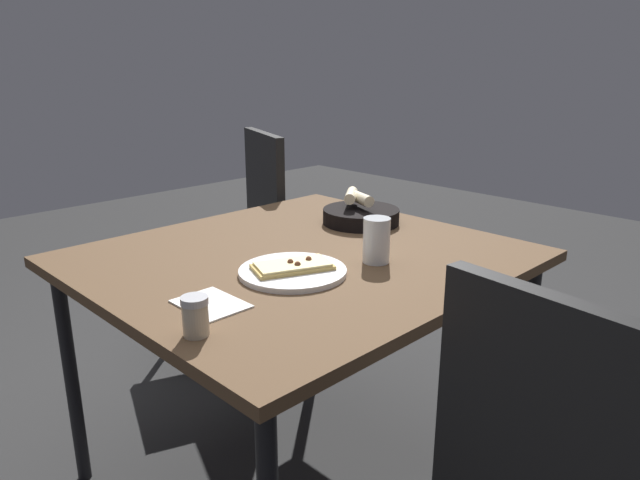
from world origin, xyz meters
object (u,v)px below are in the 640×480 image
(bread_basket, at_px, (361,215))
(beer_glass, at_px, (376,242))
(chair_far, at_px, (241,231))
(dining_table, at_px, (300,272))
(pizza_plate, at_px, (293,270))
(pepper_shaker, at_px, (196,318))

(bread_basket, height_order, beer_glass, beer_glass)
(bread_basket, bearing_deg, chair_far, 176.71)
(bread_basket, bearing_deg, beer_glass, -42.40)
(bread_basket, distance_m, beer_glass, 0.39)
(dining_table, distance_m, chair_far, 0.92)
(dining_table, height_order, beer_glass, beer_glass)
(dining_table, distance_m, beer_glass, 0.25)
(beer_glass, xyz_separation_m, chair_far, (-1.01, 0.31, -0.24))
(dining_table, xyz_separation_m, chair_far, (-0.82, 0.40, -0.13))
(dining_table, height_order, pizza_plate, pizza_plate)
(bread_basket, distance_m, pepper_shaker, 0.91)
(dining_table, xyz_separation_m, pepper_shaker, (0.23, -0.49, 0.09))
(pepper_shaker, relative_size, chair_far, 0.08)
(dining_table, relative_size, pizza_plate, 4.10)
(chair_far, bearing_deg, bread_basket, -3.29)
(beer_glass, bearing_deg, pepper_shaker, -86.60)
(dining_table, distance_m, pizza_plate, 0.18)
(beer_glass, relative_size, chair_far, 0.13)
(bread_basket, height_order, pepper_shaker, bread_basket)
(pizza_plate, distance_m, chair_far, 1.08)
(pizza_plate, xyz_separation_m, pepper_shaker, (0.12, -0.37, 0.03))
(chair_far, bearing_deg, pepper_shaker, -40.57)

